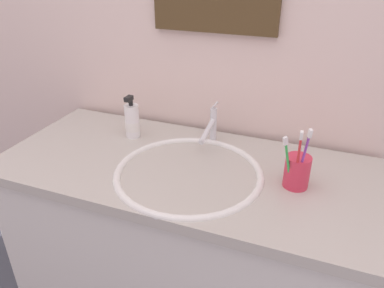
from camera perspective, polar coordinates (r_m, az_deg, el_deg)
tiled_wall_back at (r=1.38m, az=3.70°, el=13.92°), size 2.43×0.04×2.40m
vanity_counter at (r=1.49m, az=-1.15°, el=-18.21°), size 1.23×0.56×0.91m
sink_basin at (r=1.18m, az=-0.53°, el=-6.02°), size 0.47×0.47×0.11m
faucet at (r=1.31m, az=3.00°, el=2.77°), size 0.02×0.17×0.14m
toothbrush_cup at (r=1.12m, az=15.91°, el=-4.13°), size 0.07×0.07×0.10m
toothbrush_green at (r=1.07m, az=14.55°, el=-2.32°), size 0.04×0.04×0.17m
toothbrush_red at (r=1.06m, az=16.10°, el=-1.94°), size 0.01×0.05×0.20m
toothbrush_purple at (r=1.06m, az=16.89°, el=-1.78°), size 0.03×0.05×0.20m
soap_dispenser at (r=1.38m, az=-9.22°, el=3.48°), size 0.05×0.06×0.16m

